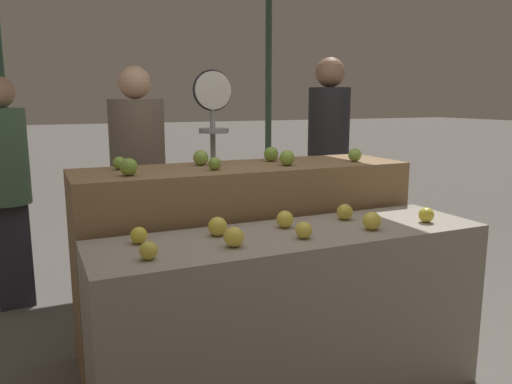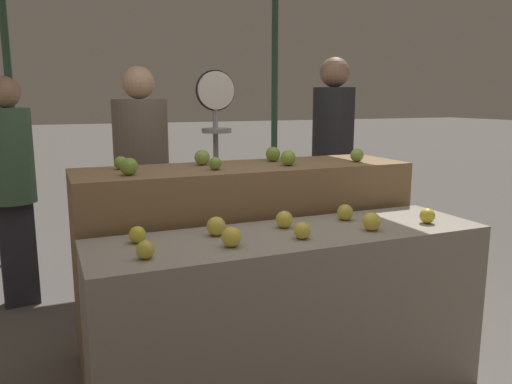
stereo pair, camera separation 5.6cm
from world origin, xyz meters
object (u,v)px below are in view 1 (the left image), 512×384
(produce_scale, at_px, (213,140))
(person_customer_left, at_px, (328,151))
(person_customer_right, at_px, (6,176))
(person_vendor_at_scale, at_px, (138,171))

(produce_scale, distance_m, person_customer_left, 1.15)
(person_customer_left, bearing_deg, person_customer_right, -16.85)
(person_customer_left, xyz_separation_m, person_customer_right, (-2.40, 0.34, -0.11))
(produce_scale, xyz_separation_m, person_customer_right, (-1.30, 0.64, -0.26))
(produce_scale, distance_m, person_customer_right, 1.47)
(person_vendor_at_scale, distance_m, person_customer_left, 1.55)
(produce_scale, relative_size, person_customer_right, 1.02)
(produce_scale, distance_m, person_vendor_at_scale, 0.60)
(person_customer_right, bearing_deg, produce_scale, 146.19)
(person_vendor_at_scale, bearing_deg, person_customer_right, -20.02)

